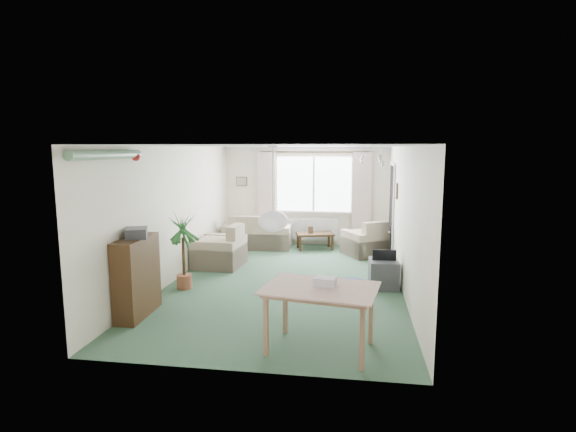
# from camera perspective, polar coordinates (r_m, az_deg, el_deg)

# --- Properties ---
(ground) EXTENTS (6.50, 6.50, 0.00)m
(ground) POSITION_cam_1_polar(r_m,az_deg,el_deg) (8.06, -0.32, -8.42)
(ground) COLOR #31533C
(window) EXTENTS (1.80, 0.03, 1.30)m
(window) POSITION_cam_1_polar(r_m,az_deg,el_deg) (10.93, 3.29, 4.07)
(window) COLOR white
(curtain_rod) EXTENTS (2.60, 0.03, 0.03)m
(curtain_rod) POSITION_cam_1_polar(r_m,az_deg,el_deg) (10.81, 3.29, 8.10)
(curtain_rod) COLOR black
(curtain_left) EXTENTS (0.45, 0.08, 2.00)m
(curtain_left) POSITION_cam_1_polar(r_m,az_deg,el_deg) (11.01, -2.74, 2.91)
(curtain_left) COLOR beige
(curtain_right) EXTENTS (0.45, 0.08, 2.00)m
(curtain_right) POSITION_cam_1_polar(r_m,az_deg,el_deg) (10.81, 9.33, 2.69)
(curtain_right) COLOR beige
(radiator) EXTENTS (1.20, 0.10, 0.55)m
(radiator) POSITION_cam_1_polar(r_m,az_deg,el_deg) (11.03, 3.23, -1.65)
(radiator) COLOR white
(doorway) EXTENTS (0.03, 0.95, 2.00)m
(doorway) POSITION_cam_1_polar(r_m,az_deg,el_deg) (9.95, 13.02, 0.52)
(doorway) COLOR black
(pendant_lamp) EXTENTS (0.36, 0.36, 0.36)m
(pendant_lamp) POSITION_cam_1_polar(r_m,az_deg,el_deg) (5.48, -1.91, -0.66)
(pendant_lamp) COLOR white
(tinsel_garland) EXTENTS (1.60, 1.60, 0.12)m
(tinsel_garland) POSITION_cam_1_polar(r_m,az_deg,el_deg) (6.15, -21.92, 7.23)
(tinsel_garland) COLOR #196626
(bauble_cluster_a) EXTENTS (0.20, 0.20, 0.20)m
(bauble_cluster_a) POSITION_cam_1_polar(r_m,az_deg,el_deg) (8.52, 9.36, 7.54)
(bauble_cluster_a) COLOR silver
(bauble_cluster_b) EXTENTS (0.20, 0.20, 0.20)m
(bauble_cluster_b) POSITION_cam_1_polar(r_m,az_deg,el_deg) (7.33, 11.86, 7.32)
(bauble_cluster_b) COLOR silver
(wall_picture_back) EXTENTS (0.28, 0.03, 0.22)m
(wall_picture_back) POSITION_cam_1_polar(r_m,az_deg,el_deg) (11.23, -5.92, 4.41)
(wall_picture_back) COLOR brown
(wall_picture_right) EXTENTS (0.03, 0.24, 0.30)m
(wall_picture_right) POSITION_cam_1_polar(r_m,az_deg,el_deg) (8.90, 13.61, 3.13)
(wall_picture_right) COLOR brown
(sofa) EXTENTS (1.63, 0.91, 0.80)m
(sofa) POSITION_cam_1_polar(r_m,az_deg,el_deg) (10.80, -3.88, -1.88)
(sofa) COLOR #BDA58F
(sofa) RESTS_ON ground
(armchair_corner) EXTENTS (1.19, 1.17, 0.79)m
(armchair_corner) POSITION_cam_1_polar(r_m,az_deg,el_deg) (10.15, 9.98, -2.69)
(armchair_corner) COLOR tan
(armchair_corner) RESTS_ON ground
(armchair_left) EXTENTS (0.96, 1.01, 0.85)m
(armchair_left) POSITION_cam_1_polar(r_m,az_deg,el_deg) (9.17, -8.75, -3.69)
(armchair_left) COLOR tan
(armchair_left) RESTS_ON ground
(coffee_table) EXTENTS (0.95, 0.69, 0.39)m
(coffee_table) POSITION_cam_1_polar(r_m,az_deg,el_deg) (10.63, 3.44, -3.18)
(coffee_table) COLOR black
(coffee_table) RESTS_ON ground
(photo_frame) EXTENTS (0.12, 0.03, 0.16)m
(photo_frame) POSITION_cam_1_polar(r_m,az_deg,el_deg) (10.54, 2.88, -1.77)
(photo_frame) COLOR #4C3427
(photo_frame) RESTS_ON coffee_table
(bookshelf) EXTENTS (0.33, 0.93, 1.13)m
(bookshelf) POSITION_cam_1_polar(r_m,az_deg,el_deg) (6.74, -18.65, -7.34)
(bookshelf) COLOR black
(bookshelf) RESTS_ON ground
(hifi_box) EXTENTS (0.39, 0.43, 0.14)m
(hifi_box) POSITION_cam_1_polar(r_m,az_deg,el_deg) (6.58, -18.70, -2.06)
(hifi_box) COLOR #303034
(hifi_box) RESTS_ON bookshelf
(houseplant) EXTENTS (0.64, 0.64, 1.28)m
(houseplant) POSITION_cam_1_polar(r_m,az_deg,el_deg) (7.77, -13.15, -4.42)
(houseplant) COLOR #1D4F1B
(houseplant) RESTS_ON ground
(dining_table) EXTENTS (1.31, 0.99, 0.75)m
(dining_table) POSITION_cam_1_polar(r_m,az_deg,el_deg) (5.41, 4.10, -12.97)
(dining_table) COLOR #AA7D5C
(dining_table) RESTS_ON ground
(gift_box) EXTENTS (0.28, 0.22, 0.12)m
(gift_box) POSITION_cam_1_polar(r_m,az_deg,el_deg) (5.33, 4.74, -8.40)
(gift_box) COLOR silver
(gift_box) RESTS_ON dining_table
(tv_cube) EXTENTS (0.50, 0.55, 0.48)m
(tv_cube) POSITION_cam_1_polar(r_m,az_deg,el_deg) (7.89, 12.03, -7.20)
(tv_cube) COLOR #353539
(tv_cube) RESTS_ON ground
(pet_bed) EXTENTS (0.69, 0.69, 0.11)m
(pet_bed) POSITION_cam_1_polar(r_m,az_deg,el_deg) (7.81, 8.09, -8.68)
(pet_bed) COLOR #212299
(pet_bed) RESTS_ON ground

